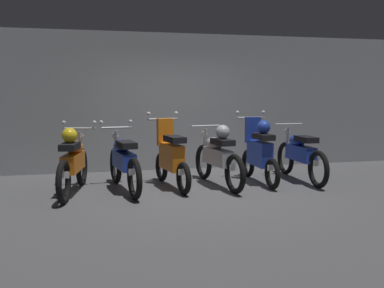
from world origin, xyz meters
name	(u,v)px	position (x,y,z in m)	size (l,w,h in m)	color
ground_plane	(202,192)	(0.00, 0.00, 0.00)	(80.00, 80.00, 0.00)	#4C4C4F
back_wall	(174,102)	(0.00, 2.40, 1.43)	(16.00, 0.30, 2.86)	gray
motorbike_slot_0	(73,161)	(-2.03, 0.40, 0.53)	(0.60, 1.94, 1.15)	black
motorbike_slot_1	(124,161)	(-1.22, 0.44, 0.49)	(0.59, 1.94, 1.15)	black
motorbike_slot_2	(171,157)	(-0.41, 0.53, 0.53)	(0.58, 1.67, 1.29)	black
motorbike_slot_3	(218,156)	(0.40, 0.45, 0.53)	(0.56, 1.94, 1.08)	black
motorbike_slot_4	(259,151)	(1.22, 0.56, 0.57)	(0.59, 1.68, 1.29)	black
motorbike_slot_5	(300,154)	(2.03, 0.55, 0.49)	(0.56, 1.95, 1.03)	black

